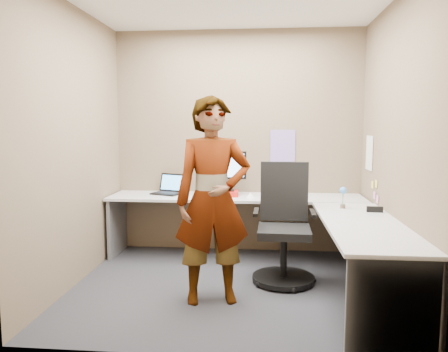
# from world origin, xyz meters

# --- Properties ---
(ground) EXTENTS (3.00, 3.00, 0.00)m
(ground) POSITION_xyz_m (0.00, 0.00, 0.00)
(ground) COLOR #222227
(ground) RESTS_ON ground
(wall_back) EXTENTS (3.00, 0.00, 3.00)m
(wall_back) POSITION_xyz_m (0.00, 1.30, 1.35)
(wall_back) COLOR brown
(wall_back) RESTS_ON ground
(wall_right) EXTENTS (0.00, 2.70, 2.70)m
(wall_right) POSITION_xyz_m (1.50, 0.00, 1.35)
(wall_right) COLOR brown
(wall_right) RESTS_ON ground
(wall_left) EXTENTS (0.00, 2.70, 2.70)m
(wall_left) POSITION_xyz_m (-1.50, 0.00, 1.35)
(wall_left) COLOR brown
(wall_left) RESTS_ON ground
(desk) EXTENTS (2.98, 2.58, 0.73)m
(desk) POSITION_xyz_m (0.44, 0.39, 0.59)
(desk) COLOR #B5B5B5
(desk) RESTS_ON ground
(paper_ream) EXTENTS (0.31, 0.24, 0.06)m
(paper_ream) POSITION_xyz_m (-0.12, 0.98, 0.76)
(paper_ream) COLOR #B41912
(paper_ream) RESTS_ON desk
(monitor) EXTENTS (0.49, 0.15, 0.46)m
(monitor) POSITION_xyz_m (-0.12, 0.99, 1.06)
(monitor) COLOR black
(monitor) RESTS_ON paper_ream
(laptop) EXTENTS (0.41, 0.38, 0.24)m
(laptop) POSITION_xyz_m (-0.82, 1.08, 0.79)
(laptop) COLOR black
(laptop) RESTS_ON desk
(trackball_mouse) EXTENTS (0.12, 0.08, 0.07)m
(trackball_mouse) POSITION_xyz_m (-0.27, 0.81, 0.76)
(trackball_mouse) COLOR #B7B7BC
(trackball_mouse) RESTS_ON desk
(origami) EXTENTS (0.10, 0.10, 0.06)m
(origami) POSITION_xyz_m (0.18, 0.88, 0.76)
(origami) COLOR white
(origami) RESTS_ON desk
(stapler) EXTENTS (0.15, 0.05, 0.05)m
(stapler) POSITION_xyz_m (1.38, 0.15, 0.76)
(stapler) COLOR black
(stapler) RESTS_ON desk
(flower) EXTENTS (0.07, 0.07, 0.22)m
(flower) POSITION_xyz_m (1.12, 0.32, 0.87)
(flower) COLOR brown
(flower) RESTS_ON desk
(calendar_purple) EXTENTS (0.30, 0.01, 0.40)m
(calendar_purple) POSITION_xyz_m (0.55, 1.29, 1.30)
(calendar_purple) COLOR #846BB7
(calendar_purple) RESTS_ON wall_back
(calendar_white) EXTENTS (0.01, 0.28, 0.38)m
(calendar_white) POSITION_xyz_m (1.49, 0.90, 1.25)
(calendar_white) COLOR white
(calendar_white) RESTS_ON wall_right
(sticky_note_a) EXTENTS (0.01, 0.07, 0.07)m
(sticky_note_a) POSITION_xyz_m (1.49, 0.55, 0.95)
(sticky_note_a) COLOR #F2E059
(sticky_note_a) RESTS_ON wall_right
(sticky_note_b) EXTENTS (0.01, 0.07, 0.07)m
(sticky_note_b) POSITION_xyz_m (1.49, 0.60, 0.82)
(sticky_note_b) COLOR pink
(sticky_note_b) RESTS_ON wall_right
(sticky_note_c) EXTENTS (0.01, 0.07, 0.07)m
(sticky_note_c) POSITION_xyz_m (1.49, 0.48, 0.80)
(sticky_note_c) COLOR pink
(sticky_note_c) RESTS_ON wall_right
(sticky_note_d) EXTENTS (0.01, 0.07, 0.07)m
(sticky_note_d) POSITION_xyz_m (1.49, 0.70, 0.92)
(sticky_note_d) COLOR #F2E059
(sticky_note_d) RESTS_ON wall_right
(office_chair) EXTENTS (0.62, 0.62, 1.16)m
(office_chair) POSITION_xyz_m (0.53, 0.23, 0.48)
(office_chair) COLOR black
(office_chair) RESTS_ON ground
(person) EXTENTS (0.74, 0.58, 1.81)m
(person) POSITION_xyz_m (-0.11, -0.34, 0.90)
(person) COLOR #999399
(person) RESTS_ON ground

